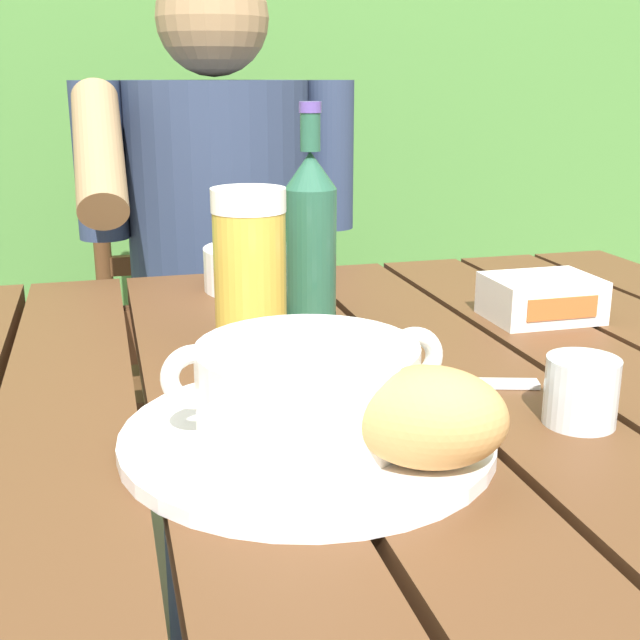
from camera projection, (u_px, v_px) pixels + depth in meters
dining_table at (355, 476)px, 0.79m from camera, size 1.16×0.99×0.73m
hedge_backdrop at (213, 70)px, 2.33m from camera, size 3.92×0.97×2.08m
chair_near_diner at (213, 347)px, 1.70m from camera, size 0.45×0.42×0.94m
person_eating at (222, 251)px, 1.45m from camera, size 0.48×0.47×1.21m
serving_plate at (308, 437)px, 0.64m from camera, size 0.29×0.29×0.01m
soup_bowl at (307, 386)px, 0.63m from camera, size 0.22×0.17×0.08m
bread_roll at (428, 417)px, 0.58m from camera, size 0.14×0.12×0.07m
beer_glass at (250, 268)px, 0.86m from camera, size 0.08×0.08×0.17m
beer_bottle at (311, 234)px, 0.94m from camera, size 0.06×0.06×0.25m
water_glass_small at (581, 391)px, 0.68m from camera, size 0.06×0.06×0.06m
butter_tub at (541, 298)px, 0.97m from camera, size 0.13×0.10×0.05m
table_knife at (428, 382)px, 0.77m from camera, size 0.17×0.07×0.01m
diner_bowl at (260, 268)px, 1.11m from camera, size 0.15×0.15×0.06m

